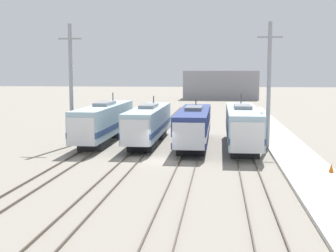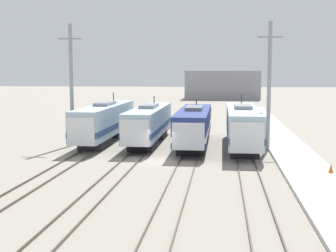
{
  "view_description": "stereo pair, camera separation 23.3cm",
  "coord_description": "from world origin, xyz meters",
  "px_view_note": "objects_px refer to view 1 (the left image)",
  "views": [
    {
      "loc": [
        5.03,
        -39.36,
        7.58
      ],
      "look_at": [
        0.33,
        3.15,
        2.62
      ],
      "focal_mm": 50.0,
      "sensor_mm": 36.0,
      "label": 1
    },
    {
      "loc": [
        5.27,
        -39.33,
        7.58
      ],
      "look_at": [
        0.33,
        3.15,
        2.62
      ],
      "focal_mm": 50.0,
      "sensor_mm": 36.0,
      "label": 2
    }
  ],
  "objects_px": {
    "locomotive_center_left": "(148,124)",
    "catenary_tower_left": "(71,84)",
    "locomotive_far_right": "(243,126)",
    "traffic_cone": "(331,168)",
    "catenary_tower_right": "(269,85)",
    "locomotive_far_left": "(104,122)",
    "locomotive_center_right": "(194,126)"
  },
  "relations": [
    {
      "from": "locomotive_center_right",
      "to": "catenary_tower_left",
      "type": "xyz_separation_m",
      "value": [
        -12.51,
        -0.8,
        4.24
      ]
    },
    {
      "from": "locomotive_center_left",
      "to": "catenary_tower_right",
      "type": "distance_m",
      "value": 13.07
    },
    {
      "from": "locomotive_center_right",
      "to": "locomotive_center_left",
      "type": "bearing_deg",
      "value": 167.31
    },
    {
      "from": "catenary_tower_left",
      "to": "locomotive_far_right",
      "type": "bearing_deg",
      "value": -0.45
    },
    {
      "from": "locomotive_far_right",
      "to": "locomotive_center_left",
      "type": "bearing_deg",
      "value": 168.21
    },
    {
      "from": "traffic_cone",
      "to": "catenary_tower_left",
      "type": "bearing_deg",
      "value": 153.21
    },
    {
      "from": "catenary_tower_left",
      "to": "traffic_cone",
      "type": "bearing_deg",
      "value": -26.79
    },
    {
      "from": "locomotive_center_left",
      "to": "traffic_cone",
      "type": "distance_m",
      "value": 20.85
    },
    {
      "from": "locomotive_far_right",
      "to": "catenary_tower_right",
      "type": "xyz_separation_m",
      "value": [
        2.47,
        0.14,
        4.12
      ]
    },
    {
      "from": "traffic_cone",
      "to": "locomotive_far_right",
      "type": "bearing_deg",
      "value": 116.94
    },
    {
      "from": "locomotive_center_left",
      "to": "catenary_tower_left",
      "type": "distance_m",
      "value": 8.92
    },
    {
      "from": "locomotive_center_left",
      "to": "locomotive_far_left",
      "type": "bearing_deg",
      "value": 173.97
    },
    {
      "from": "catenary_tower_left",
      "to": "catenary_tower_right",
      "type": "relative_size",
      "value": 1.0
    },
    {
      "from": "locomotive_far_left",
      "to": "locomotive_center_left",
      "type": "xyz_separation_m",
      "value": [
        4.88,
        -0.52,
        -0.09
      ]
    },
    {
      "from": "catenary_tower_left",
      "to": "locomotive_center_right",
      "type": "bearing_deg",
      "value": 3.67
    },
    {
      "from": "locomotive_center_right",
      "to": "traffic_cone",
      "type": "distance_m",
      "value": 16.63
    },
    {
      "from": "locomotive_center_right",
      "to": "traffic_cone",
      "type": "xyz_separation_m",
      "value": [
        10.79,
        -12.57,
        -1.52
      ]
    },
    {
      "from": "locomotive_far_right",
      "to": "traffic_cone",
      "type": "bearing_deg",
      "value": -63.06
    },
    {
      "from": "traffic_cone",
      "to": "catenary_tower_right",
      "type": "bearing_deg",
      "value": 106.3
    },
    {
      "from": "catenary_tower_right",
      "to": "traffic_cone",
      "type": "height_order",
      "value": "catenary_tower_right"
    },
    {
      "from": "locomotive_far_left",
      "to": "traffic_cone",
      "type": "height_order",
      "value": "locomotive_far_left"
    },
    {
      "from": "catenary_tower_left",
      "to": "locomotive_center_left",
      "type": "bearing_deg",
      "value": 13.98
    },
    {
      "from": "locomotive_center_left",
      "to": "traffic_cone",
      "type": "xyz_separation_m",
      "value": [
        15.67,
        -13.67,
        -1.56
      ]
    },
    {
      "from": "locomotive_far_left",
      "to": "catenary_tower_left",
      "type": "relative_size",
      "value": 1.45
    },
    {
      "from": "catenary_tower_left",
      "to": "catenary_tower_right",
      "type": "xyz_separation_m",
      "value": [
        19.86,
        0.0,
        0.0
      ]
    },
    {
      "from": "locomotive_far_left",
      "to": "locomotive_center_right",
      "type": "height_order",
      "value": "locomotive_far_left"
    },
    {
      "from": "locomotive_center_right",
      "to": "locomotive_far_right",
      "type": "distance_m",
      "value": 4.97
    },
    {
      "from": "locomotive_center_left",
      "to": "locomotive_center_right",
      "type": "bearing_deg",
      "value": -12.69
    },
    {
      "from": "locomotive_center_left",
      "to": "catenary_tower_right",
      "type": "bearing_deg",
      "value": -8.84
    },
    {
      "from": "locomotive_center_right",
      "to": "locomotive_far_left",
      "type": "bearing_deg",
      "value": 170.61
    },
    {
      "from": "locomotive_center_right",
      "to": "catenary_tower_left",
      "type": "distance_m",
      "value": 13.24
    },
    {
      "from": "locomotive_far_left",
      "to": "locomotive_far_right",
      "type": "distance_m",
      "value": 14.86
    }
  ]
}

